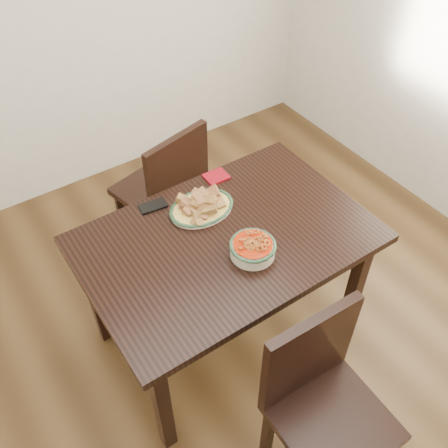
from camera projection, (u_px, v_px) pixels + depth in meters
floor at (234, 342)px, 2.69m from camera, size 3.50×3.50×0.00m
dining_table at (226, 250)px, 2.28m from camera, size 1.28×0.85×0.75m
chair_far at (167, 187)px, 2.83m from camera, size 0.51×0.51×0.89m
chair_near at (321, 396)px, 1.95m from camera, size 0.43×0.43×0.89m
fish_plate at (201, 203)px, 2.30m from camera, size 0.31×0.24×0.11m
noodle_bowl at (253, 247)px, 2.11m from camera, size 0.20×0.20×0.08m
smartphone at (153, 206)px, 2.34m from camera, size 0.14×0.08×0.01m
napkin at (216, 177)px, 2.50m from camera, size 0.12×0.10×0.01m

